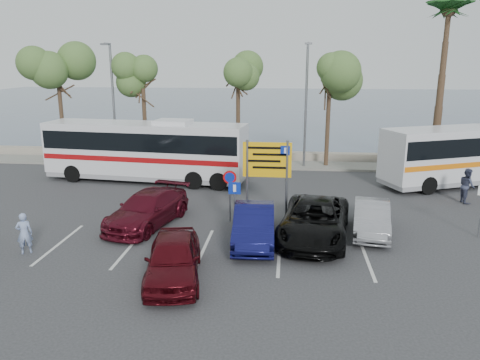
# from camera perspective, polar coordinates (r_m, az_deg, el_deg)

# --- Properties ---
(ground) EXTENTS (120.00, 120.00, 0.00)m
(ground) POSITION_cam_1_polar(r_m,az_deg,el_deg) (18.92, -0.32, -7.49)
(ground) COLOR #2E2E30
(ground) RESTS_ON ground
(kerb_strip) EXTENTS (44.00, 2.40, 0.15)m
(kerb_strip) POSITION_cam_1_polar(r_m,az_deg,el_deg) (32.27, 2.42, 1.90)
(kerb_strip) COLOR gray
(kerb_strip) RESTS_ON ground
(seawall) EXTENTS (48.00, 0.80, 0.60)m
(seawall) POSITION_cam_1_polar(r_m,az_deg,el_deg) (34.18, 2.64, 2.99)
(seawall) COLOR gray
(seawall) RESTS_ON ground
(sea) EXTENTS (140.00, 140.00, 0.00)m
(sea) POSITION_cam_1_polar(r_m,az_deg,el_deg) (77.79, 4.62, 9.16)
(sea) COLOR #43596B
(sea) RESTS_ON ground
(tree_far_left) EXTENTS (3.20, 3.20, 7.60)m
(tree_far_left) POSITION_cam_1_polar(r_m,az_deg,el_deg) (35.27, -21.37, 12.26)
(tree_far_left) COLOR #382619
(tree_far_left) RESTS_ON kerb_strip
(tree_left) EXTENTS (3.20, 3.20, 7.20)m
(tree_left) POSITION_cam_1_polar(r_m,az_deg,el_deg) (33.00, -11.80, 12.28)
(tree_left) COLOR #382619
(tree_left) RESTS_ON kerb_strip
(tree_mid) EXTENTS (3.20, 3.20, 8.00)m
(tree_mid) POSITION_cam_1_polar(r_m,az_deg,el_deg) (31.64, -0.24, 13.67)
(tree_mid) COLOR #382619
(tree_mid) RESTS_ON kerb_strip
(tree_right) EXTENTS (3.20, 3.20, 7.40)m
(tree_right) POSITION_cam_1_polar(r_m,az_deg,el_deg) (31.57, 10.92, 12.54)
(tree_right) COLOR #382619
(tree_right) RESTS_ON kerb_strip
(palm_tree) EXTENTS (4.80, 4.80, 11.20)m
(palm_tree) POSITION_cam_1_polar(r_m,az_deg,el_deg) (32.99, 24.09, 18.11)
(palm_tree) COLOR #382619
(palm_tree) RESTS_ON kerb_strip
(street_lamp_left) EXTENTS (0.45, 1.15, 8.01)m
(street_lamp_left) POSITION_cam_1_polar(r_m,az_deg,el_deg) (33.28, -15.25, 9.67)
(street_lamp_left) COLOR slate
(street_lamp_left) RESTS_ON kerb_strip
(street_lamp_right) EXTENTS (0.45, 1.15, 8.01)m
(street_lamp_right) POSITION_cam_1_polar(r_m,az_deg,el_deg) (31.08, 8.06, 9.73)
(street_lamp_right) COLOR slate
(street_lamp_right) RESTS_ON kerb_strip
(direction_sign) EXTENTS (2.20, 0.12, 3.60)m
(direction_sign) POSITION_cam_1_polar(r_m,az_deg,el_deg) (21.18, 3.33, 1.76)
(direction_sign) COLOR slate
(direction_sign) RESTS_ON ground
(sign_no_stop) EXTENTS (0.60, 0.08, 2.35)m
(sign_no_stop) POSITION_cam_1_polar(r_m,az_deg,el_deg) (20.73, -1.24, -0.93)
(sign_no_stop) COLOR slate
(sign_no_stop) RESTS_ON ground
(sign_parking) EXTENTS (0.50, 0.07, 2.25)m
(sign_parking) POSITION_cam_1_polar(r_m,az_deg,el_deg) (19.20, -0.66, -2.52)
(sign_parking) COLOR slate
(sign_parking) RESTS_ON ground
(lane_markings) EXTENTS (12.02, 4.20, 0.01)m
(lane_markings) POSITION_cam_1_polar(r_m,az_deg,el_deg) (18.16, -4.28, -8.49)
(lane_markings) COLOR silver
(lane_markings) RESTS_ON ground
(coach_bus_left) EXTENTS (12.16, 3.82, 3.73)m
(coach_bus_left) POSITION_cam_1_polar(r_m,az_deg,el_deg) (28.36, -11.44, 3.29)
(coach_bus_left) COLOR silver
(coach_bus_left) RESTS_ON ground
(coach_bus_right) EXTENTS (11.58, 6.81, 3.60)m
(coach_bus_right) POSITION_cam_1_polar(r_m,az_deg,el_deg) (30.42, 26.80, 2.64)
(coach_bus_right) COLOR silver
(coach_bus_right) RESTS_ON ground
(car_blue) EXTENTS (1.79, 4.58, 1.48)m
(car_blue) POSITION_cam_1_polar(r_m,az_deg,el_deg) (18.59, 1.72, -5.46)
(car_blue) COLOR #10124F
(car_blue) RESTS_ON ground
(car_maroon) EXTENTS (3.23, 5.40, 1.47)m
(car_maroon) POSITION_cam_1_polar(r_m,az_deg,el_deg) (20.88, -11.23, -3.51)
(car_maroon) COLOR #530D1B
(car_maroon) RESTS_ON ground
(car_red) EXTENTS (2.46, 4.57, 1.48)m
(car_red) POSITION_cam_1_polar(r_m,az_deg,el_deg) (15.75, -8.13, -9.40)
(car_red) COLOR #4A0A11
(car_red) RESTS_ON ground
(suv_black) EXTENTS (3.36, 5.96, 1.57)m
(suv_black) POSITION_cam_1_polar(r_m,az_deg,el_deg) (19.16, 9.07, -4.88)
(suv_black) COLOR black
(suv_black) RESTS_ON ground
(car_silver_b) EXTENTS (1.99, 4.25, 1.35)m
(car_silver_b) POSITION_cam_1_polar(r_m,az_deg,el_deg) (20.30, 15.73, -4.48)
(car_silver_b) COLOR #95949A
(car_silver_b) RESTS_ON ground
(pedestrian_near) EXTENTS (0.69, 0.60, 1.59)m
(pedestrian_near) POSITION_cam_1_polar(r_m,az_deg,el_deg) (19.30, -24.81, -5.92)
(pedestrian_near) COLOR #8699C3
(pedestrian_near) RESTS_ON ground
(pedestrian_far) EXTENTS (0.75, 0.93, 1.78)m
(pedestrian_far) POSITION_cam_1_polar(r_m,az_deg,el_deg) (26.34, 25.93, -0.62)
(pedestrian_far) COLOR #373C53
(pedestrian_far) RESTS_ON ground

